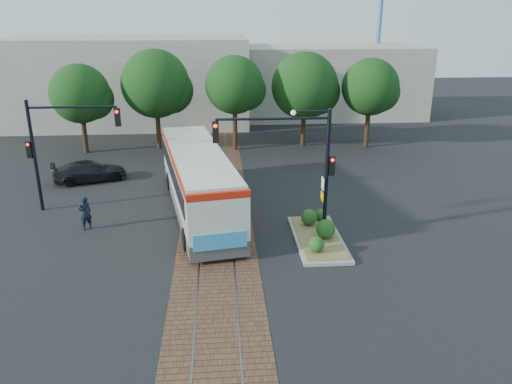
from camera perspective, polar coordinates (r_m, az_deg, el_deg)
ground at (r=24.40m, az=-4.53°, el=-4.88°), size 120.00×120.00×0.00m
trackbed at (r=28.09m, az=-4.54°, el=-1.47°), size 3.60×40.00×0.02m
tree_row at (r=38.98m, az=-2.93°, el=11.93°), size 26.40×5.60×7.67m
warehouses at (r=51.34m, az=-5.28°, el=12.60°), size 40.00×13.00×8.00m
crane at (r=58.93m, az=14.07°, el=19.94°), size 8.00×0.50×18.00m
city_bus at (r=26.71m, az=-6.63°, el=1.60°), size 4.83×12.88×3.38m
traffic_island at (r=23.89m, az=7.12°, el=-4.67°), size 2.20×5.20×1.13m
signal_pole_main at (r=22.50m, az=5.09°, el=4.24°), size 5.49×0.46×6.00m
signal_pole_left at (r=28.27m, az=-22.05°, el=5.47°), size 4.99×0.34×6.00m
officer at (r=26.01m, az=-18.94°, el=-2.29°), size 0.75×0.70×1.72m
parked_car at (r=33.53m, az=-18.50°, el=2.28°), size 4.88×3.24×1.31m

